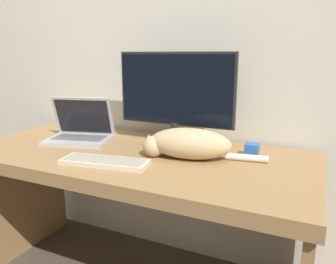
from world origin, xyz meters
The scene contains 7 objects.
wall_back centered at (0.00, 0.84, 1.30)m, with size 6.40×0.06×2.60m.
desk centered at (0.00, 0.39, 0.61)m, with size 1.72×0.78×0.76m.
monitor centered at (0.13, 0.61, 1.01)m, with size 0.64×0.24×0.48m.
laptop centered at (-0.37, 0.45, 0.81)m, with size 0.39×0.31×0.24m.
external_keyboard centered at (-0.02, 0.18, 0.77)m, with size 0.41×0.19×0.02m.
cat centered at (0.28, 0.41, 0.83)m, with size 0.56×0.23×0.14m.
small_toy centered at (0.54, 0.57, 0.79)m, with size 0.06×0.06×0.06m.
Camera 1 is at (0.80, -0.94, 1.23)m, focal length 35.00 mm.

